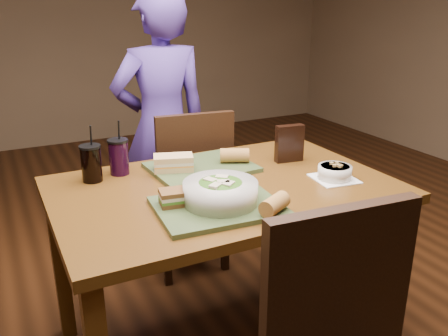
{
  "coord_description": "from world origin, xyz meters",
  "views": [
    {
      "loc": [
        -0.77,
        -1.53,
        1.43
      ],
      "look_at": [
        0.0,
        0.0,
        0.82
      ],
      "focal_mm": 38.0,
      "sensor_mm": 36.0,
      "label": 1
    }
  ],
  "objects": [
    {
      "name": "salad_bowl",
      "position": [
        -0.11,
        -0.18,
        0.81
      ],
      "size": [
        0.26,
        0.26,
        0.09
      ],
      "color": "silver",
      "rests_on": "tray_near"
    },
    {
      "name": "dining_table",
      "position": [
        0.0,
        0.0,
        0.66
      ],
      "size": [
        1.3,
        0.85,
        0.75
      ],
      "color": "#563511",
      "rests_on": "ground"
    },
    {
      "name": "sandwich_far",
      "position": [
        -0.13,
        0.2,
        0.8
      ],
      "size": [
        0.18,
        0.13,
        0.06
      ],
      "color": "tan",
      "rests_on": "tray_far"
    },
    {
      "name": "sandwich_near",
      "position": [
        -0.25,
        -0.13,
        0.79
      ],
      "size": [
        0.12,
        0.09,
        0.05
      ],
      "color": "#593819",
      "rests_on": "tray_near"
    },
    {
      "name": "tray_far",
      "position": [
        -0.01,
        0.2,
        0.76
      ],
      "size": [
        0.44,
        0.34,
        0.02
      ],
      "primitive_type": "cube",
      "rotation": [
        0.0,
        0.0,
        0.05
      ],
      "color": "#394B27",
      "rests_on": "dining_table"
    },
    {
      "name": "soup_bowl",
      "position": [
        0.42,
        -0.14,
        0.78
      ],
      "size": [
        0.18,
        0.18,
        0.07
      ],
      "color": "white",
      "rests_on": "dining_table"
    },
    {
      "name": "tray_near",
      "position": [
        -0.12,
        -0.19,
        0.76
      ],
      "size": [
        0.44,
        0.35,
        0.02
      ],
      "primitive_type": "cube",
      "rotation": [
        0.0,
        0.0,
        -0.07
      ],
      "color": "#394B27",
      "rests_on": "dining_table"
    },
    {
      "name": "chip_bag",
      "position": [
        0.39,
        0.13,
        0.83
      ],
      "size": [
        0.13,
        0.06,
        0.16
      ],
      "primitive_type": "cube",
      "rotation": [
        0.0,
        0.0,
        -0.14
      ],
      "color": "black",
      "rests_on": "dining_table"
    },
    {
      "name": "diner",
      "position": [
        0.07,
        0.92,
        0.75
      ],
      "size": [
        0.56,
        0.37,
        1.5
      ],
      "primitive_type": "imported",
      "rotation": [
        0.0,
        0.0,
        3.12
      ],
      "color": "#493188",
      "rests_on": "ground"
    },
    {
      "name": "chair_far",
      "position": [
        0.11,
        0.63,
        0.51
      ],
      "size": [
        0.44,
        0.44,
        0.91
      ],
      "color": "black",
      "rests_on": "ground"
    },
    {
      "name": "cup_berry",
      "position": [
        -0.33,
        0.31,
        0.82
      ],
      "size": [
        0.08,
        0.08,
        0.23
      ],
      "color": "black",
      "rests_on": "dining_table"
    },
    {
      "name": "baguette_far",
      "position": [
        0.14,
        0.18,
        0.8
      ],
      "size": [
        0.14,
        0.11,
        0.06
      ],
      "primitive_type": "cylinder",
      "rotation": [
        0.0,
        1.57,
        -0.45
      ],
      "color": "#AD7533",
      "rests_on": "tray_far"
    },
    {
      "name": "baguette_near",
      "position": [
        0.02,
        -0.33,
        0.8
      ],
      "size": [
        0.13,
        0.1,
        0.06
      ],
      "primitive_type": "cylinder",
      "rotation": [
        0.0,
        1.57,
        0.49
      ],
      "color": "#AD7533",
      "rests_on": "tray_near"
    },
    {
      "name": "cup_cola",
      "position": [
        -0.45,
        0.27,
        0.82
      ],
      "size": [
        0.08,
        0.08,
        0.23
      ],
      "color": "black",
      "rests_on": "dining_table"
    }
  ]
}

